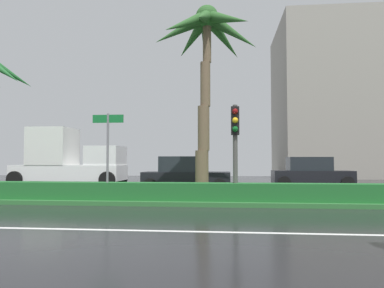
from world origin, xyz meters
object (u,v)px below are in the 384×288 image
Objects in this scene: palm_tree_centre_left at (206,44)px; car_in_traffic_second at (186,174)px; box_truck_lead at (69,160)px; street_name_sign at (108,144)px; traffic_signal_median_right at (235,134)px; car_in_traffic_third at (311,173)px.

palm_tree_centre_left is 1.76× the size of car_in_traffic_second.
street_name_sign is at bearing -57.90° from box_truck_lead.
palm_tree_centre_left is at bearing -71.53° from car_in_traffic_second.
street_name_sign is at bearing -176.99° from traffic_signal_median_right.
street_name_sign is (-3.31, -1.97, -4.09)m from palm_tree_centre_left.
street_name_sign reaches higher than car_in_traffic_second.
street_name_sign is 6.16m from car_in_traffic_second.
traffic_signal_median_right reaches higher than car_in_traffic_second.
car_in_traffic_third is (5.49, 6.65, -5.34)m from palm_tree_centre_left.
car_in_traffic_second is at bearing -20.21° from box_truck_lead.
traffic_signal_median_right is 0.76× the size of car_in_traffic_second.
palm_tree_centre_left reaches higher than car_in_traffic_third.
traffic_signal_median_right reaches higher than street_name_sign.
street_name_sign reaches higher than car_in_traffic_third.
box_truck_lead is at bearing 122.10° from street_name_sign.
palm_tree_centre_left is 6.61m from car_in_traffic_second.
palm_tree_centre_left is at bearing -36.74° from box_truck_lead.
traffic_signal_median_right is 6.11m from car_in_traffic_second.
car_in_traffic_second is at bearing 113.19° from traffic_signal_median_right.
traffic_signal_median_right is 0.51× the size of box_truck_lead.
car_in_traffic_third is (8.80, 8.62, -1.25)m from street_name_sign.
car_in_traffic_third is (6.73, 2.97, 0.00)m from car_in_traffic_second.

